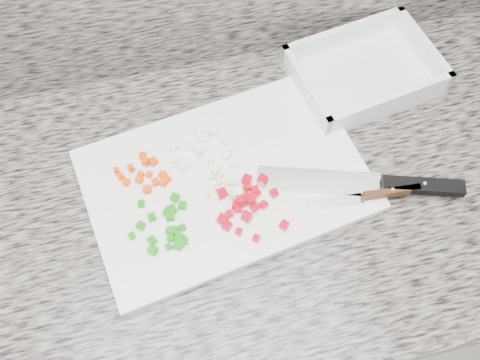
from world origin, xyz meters
name	(u,v)px	position (x,y,z in m)	size (l,w,h in m)	color
cabinet	(201,287)	(0.00, 1.44, 0.43)	(3.92, 0.62, 0.86)	white
countertop	(184,210)	(0.00, 1.44, 0.88)	(3.96, 0.64, 0.04)	slate
cutting_board	(226,180)	(0.08, 1.46, 0.91)	(0.46, 0.31, 0.02)	white
carrot_pile	(146,174)	(-0.05, 1.50, 0.92)	(0.09, 0.08, 0.02)	#F44205
onion_pile	(204,146)	(0.06, 1.53, 0.92)	(0.11, 0.10, 0.02)	white
green_pepper_pile	(167,227)	(-0.03, 1.40, 0.92)	(0.10, 0.10, 0.01)	#0E800B
red_pepper_pile	(245,204)	(0.10, 1.41, 0.92)	(0.11, 0.12, 0.02)	#B60212
garlic_pile	(224,185)	(0.07, 1.45, 0.92)	(0.06, 0.05, 0.01)	beige
chef_knife	(387,185)	(0.33, 1.39, 0.92)	(0.34, 0.14, 0.02)	silver
paring_knife	(377,195)	(0.31, 1.37, 0.92)	(0.19, 0.03, 0.02)	silver
tray	(364,73)	(0.38, 1.62, 0.92)	(0.29, 0.23, 0.05)	white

